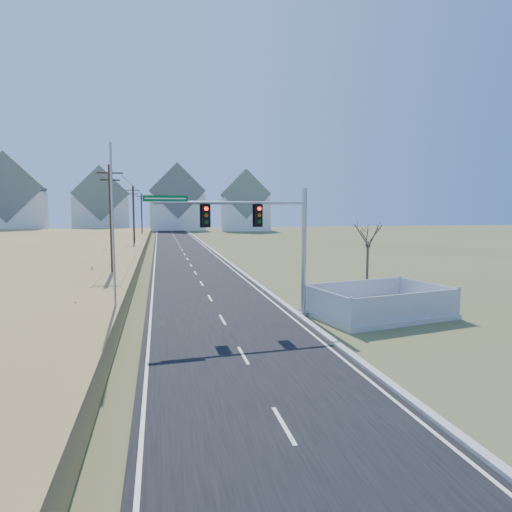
{
  "coord_description": "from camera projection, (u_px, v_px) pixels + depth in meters",
  "views": [
    {
      "loc": [
        -3.15,
        -19.27,
        5.81
      ],
      "look_at": [
        1.76,
        3.81,
        3.4
      ],
      "focal_mm": 32.0,
      "sensor_mm": 36.0,
      "label": 1
    }
  ],
  "objects": [
    {
      "name": "ground",
      "position": [
        235.0,
        342.0,
        20.0
      ],
      "size": [
        260.0,
        260.0,
        0.0
      ],
      "primitive_type": "plane",
      "color": "#525A2B",
      "rests_on": "ground"
    },
    {
      "name": "utility_pole_near",
      "position": [
        111.0,
        225.0,
        32.77
      ],
      "size": [
        1.8,
        0.26,
        9.0
      ],
      "color": "#422D1E",
      "rests_on": "ground"
    },
    {
      "name": "condo_n",
      "position": [
        177.0,
        203.0,
        128.62
      ],
      "size": [
        15.27,
        10.2,
        18.54
      ],
      "color": "white",
      "rests_on": "ground"
    },
    {
      "name": "fence_enclosure",
      "position": [
        378.0,
        310.0,
        24.94
      ],
      "size": [
        7.96,
        6.19,
        1.64
      ],
      "rotation": [
        0.0,
        0.0,
        0.2
      ],
      "color": "#B7B5AD",
      "rests_on": "ground"
    },
    {
      "name": "utility_pole_mid",
      "position": [
        134.0,
        218.0,
        61.96
      ],
      "size": [
        1.8,
        0.26,
        9.0
      ],
      "color": "#422D1E",
      "rests_on": "ground"
    },
    {
      "name": "condo_ne",
      "position": [
        245.0,
        206.0,
        124.64
      ],
      "size": [
        14.12,
        10.51,
        16.52
      ],
      "rotation": [
        0.0,
        0.0,
        -0.1
      ],
      "color": "white",
      "rests_on": "ground"
    },
    {
      "name": "open_sign",
      "position": [
        346.0,
        318.0,
        23.17
      ],
      "size": [
        0.5,
        0.12,
        0.62
      ],
      "rotation": [
        0.0,
        0.0,
        -0.13
      ],
      "color": "white",
      "rests_on": "ground"
    },
    {
      "name": "utility_pole_far",
      "position": [
        142.0,
        215.0,
        91.15
      ],
      "size": [
        1.8,
        0.26,
        9.0
      ],
      "color": "#422D1E",
      "rests_on": "ground"
    },
    {
      "name": "road",
      "position": [
        181.0,
        248.0,
        68.64
      ],
      "size": [
        8.0,
        180.0,
        0.06
      ],
      "primitive_type": "cube",
      "color": "black",
      "rests_on": "ground"
    },
    {
      "name": "flagpole",
      "position": [
        114.0,
        259.0,
        21.08
      ],
      "size": [
        0.4,
        0.4,
        8.83
      ],
      "color": "#B7B5AD",
      "rests_on": "ground"
    },
    {
      "name": "condo_nnw",
      "position": [
        101.0,
        205.0,
        120.65
      ],
      "size": [
        14.93,
        11.17,
        17.03
      ],
      "rotation": [
        0.0,
        0.0,
        0.07
      ],
      "color": "white",
      "rests_on": "ground"
    },
    {
      "name": "traffic_signal_mast",
      "position": [
        272.0,
        238.0,
        24.05
      ],
      "size": [
        8.7,
        1.02,
        6.94
      ],
      "rotation": [
        0.0,
        0.0,
        0.08
      ],
      "color": "#9EA0A5",
      "rests_on": "ground"
    },
    {
      "name": "condo_nw",
      "position": [
        9.0,
        201.0,
        108.65
      ],
      "size": [
        17.69,
        13.38,
        19.05
      ],
      "rotation": [
        0.0,
        0.0,
        0.14
      ],
      "color": "white",
      "rests_on": "ground"
    },
    {
      "name": "bare_tree",
      "position": [
        368.0,
        233.0,
        29.87
      ],
      "size": [
        1.99,
        1.99,
        5.27
      ],
      "color": "#4C3F33",
      "rests_on": "ground"
    },
    {
      "name": "curb",
      "position": [
        208.0,
        247.0,
        69.5
      ],
      "size": [
        0.3,
        180.0,
        0.18
      ],
      "primitive_type": "cube",
      "color": "#B2AFA8",
      "rests_on": "ground"
    }
  ]
}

